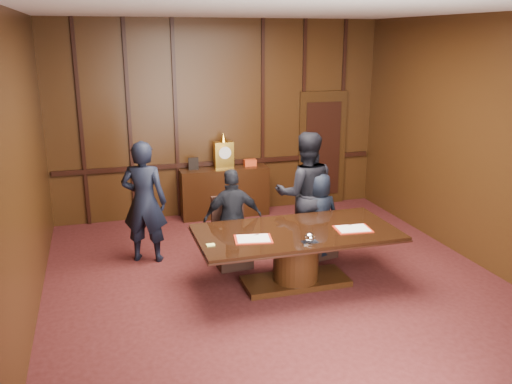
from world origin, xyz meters
The scene contains 13 objects.
room centered at (0.07, 0.14, 1.72)m, with size 7.00×7.04×3.50m.
sideboard centered at (0.00, 3.26, 0.49)m, with size 1.60×0.45×1.54m.
conference_table centered at (0.23, 0.16, 0.51)m, with size 2.62×1.32×0.76m.
folder_left centered at (-0.40, 0.01, 0.77)m, with size 0.51×0.40×0.02m.
folder_right centered at (0.95, -0.01, 0.77)m, with size 0.49×0.38×0.02m.
inkstand centered at (0.23, -0.29, 0.81)m, with size 0.20×0.14×0.12m.
notepad centered at (-0.95, -0.03, 0.77)m, with size 0.10×0.07×0.01m, color #EFEE75.
chair_left centered at (-0.42, 1.04, 0.29)m, with size 0.51×0.51×0.99m.
chair_right centered at (0.88, 1.04, 0.29)m, with size 0.57×0.57×0.99m.
signatory_left centered at (-0.42, 0.96, 0.72)m, with size 0.84×0.35×1.44m, color black.
signatory_right centered at (0.88, 0.96, 0.65)m, with size 0.63×0.41×1.30m, color black.
witness_left centered at (-1.58, 1.56, 0.89)m, with size 0.65×0.43×1.79m, color black.
witness_right centered at (0.75, 1.16, 0.93)m, with size 0.91×0.71×1.87m, color black.
Camera 1 is at (-2.17, -6.03, 3.19)m, focal length 38.00 mm.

